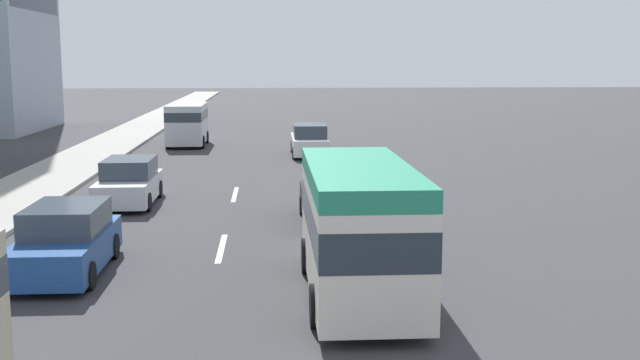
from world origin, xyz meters
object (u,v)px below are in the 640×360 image
at_px(car_lead, 333,197).
at_px(car_third, 129,183).
at_px(car_second, 309,141).
at_px(van_sixth, 187,122).
at_px(minibus_fourth, 359,225).
at_px(car_fifth, 66,241).

xyz_separation_m(car_lead, car_third, (3.59, 6.87, -0.05)).
height_order(car_second, van_sixth, van_sixth).
bearing_deg(car_lead, van_sixth, 16.99).
height_order(car_third, minibus_fourth, minibus_fourth).
bearing_deg(car_second, minibus_fourth, 179.49).
xyz_separation_m(car_second, minibus_fourth, (-24.47, 0.22, 0.78)).
xyz_separation_m(car_second, van_sixth, (5.14, 6.91, 0.61)).
bearing_deg(van_sixth, car_second, 53.33).
xyz_separation_m(car_fifth, van_sixth, (27.37, -0.05, 0.63)).
bearing_deg(car_third, van_sixth, 179.63).
relative_size(car_lead, car_second, 0.88).
height_order(car_second, car_third, car_second).
bearing_deg(car_fifth, car_lead, 127.78).
xyz_separation_m(car_lead, car_fifth, (-5.27, 6.80, -0.04)).
distance_m(car_lead, minibus_fourth, 7.55).
bearing_deg(van_sixth, minibus_fourth, 12.73).
xyz_separation_m(car_lead, van_sixth, (22.10, 6.75, 0.59)).
distance_m(car_third, car_fifth, 8.86).
bearing_deg(minibus_fourth, van_sixth, 12.73).
relative_size(car_second, minibus_fourth, 0.73).
height_order(car_third, van_sixth, van_sixth).
relative_size(car_third, minibus_fourth, 0.66).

